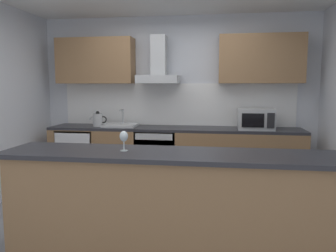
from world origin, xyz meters
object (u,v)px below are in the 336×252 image
object	(u,v)px
refrigerator	(81,156)
microwave	(256,119)
range_hood	(159,68)
wine_glass	(124,137)
kettle	(98,120)
oven	(157,156)
sink	(121,125)

from	to	relation	value
refrigerator	microwave	world-z (taller)	microwave
microwave	range_hood	xyz separation A→B (m)	(-1.44, 0.16, 0.74)
range_hood	wine_glass	size ratio (longest dim) A/B	4.05
refrigerator	kettle	distance (m)	0.66
oven	refrigerator	distance (m)	1.24
refrigerator	range_hood	distance (m)	1.84
wine_glass	oven	bearing A→B (deg)	92.29
sink	range_hood	distance (m)	1.04
range_hood	refrigerator	bearing A→B (deg)	-173.89
oven	range_hood	xyz separation A→B (m)	(0.00, 0.13, 1.33)
oven	kettle	xyz separation A→B (m)	(-0.92, -0.03, 0.55)
oven	wine_glass	distance (m)	2.17
microwave	range_hood	size ratio (longest dim) A/B	0.69
range_hood	wine_glass	xyz separation A→B (m)	(0.08, -2.21, -0.71)
microwave	sink	world-z (taller)	microwave
kettle	wine_glass	world-z (taller)	kettle
oven	microwave	distance (m)	1.56
kettle	wine_glass	distance (m)	2.28
sink	refrigerator	bearing A→B (deg)	-178.81
refrigerator	wine_glass	xyz separation A→B (m)	(1.32, -2.08, 0.65)
refrigerator	kettle	size ratio (longest dim) A/B	2.94
sink	microwave	bearing A→B (deg)	-1.11
oven	range_hood	world-z (taller)	range_hood
oven	refrigerator	bearing A→B (deg)	-179.87
microwave	sink	distance (m)	2.02
sink	range_hood	size ratio (longest dim) A/B	0.69
oven	microwave	size ratio (longest dim) A/B	1.60
refrigerator	oven	bearing A→B (deg)	0.13
oven	wine_glass	world-z (taller)	wine_glass
refrigerator	kettle	world-z (taller)	kettle
oven	sink	bearing A→B (deg)	178.90
oven	wine_glass	bearing A→B (deg)	-87.71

